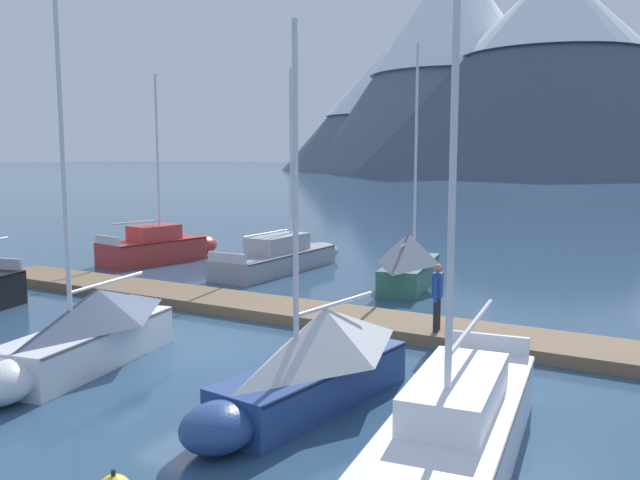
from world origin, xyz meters
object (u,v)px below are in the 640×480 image
sailboat_outer_slip (311,363)px  sailboat_mid_dock_port (283,256)px  person_on_dock (437,293)px  sailboat_nearest_berth (162,246)px  sailboat_mid_dock_starboard (84,332)px  sailboat_far_berth (411,260)px  sailboat_end_of_dock (449,443)px

sailboat_outer_slip → sailboat_mid_dock_port: bearing=123.4°
person_on_dock → sailboat_nearest_berth: bearing=155.6°
sailboat_nearest_berth → person_on_dock: size_ratio=4.78×
sailboat_mid_dock_starboard → sailboat_outer_slip: bearing=3.4°
sailboat_mid_dock_port → sailboat_far_berth: bearing=-8.3°
sailboat_mid_dock_starboard → sailboat_outer_slip: (5.52, 0.33, 0.04)m
sailboat_mid_dock_port → sailboat_far_berth: (5.85, -0.86, 0.38)m
sailboat_mid_dock_starboard → person_on_dock: 8.35m
sailboat_mid_dock_starboard → sailboat_end_of_dock: (8.67, -1.34, -0.20)m
person_on_dock → sailboat_mid_dock_starboard: bearing=-137.9°
sailboat_mid_dock_port → sailboat_end_of_dock: bearing=-51.2°
sailboat_nearest_berth → sailboat_far_berth: bearing=-1.0°
sailboat_mid_dock_port → sailboat_outer_slip: sailboat_mid_dock_port is taller
sailboat_mid_dock_port → sailboat_outer_slip: (8.33, -12.63, 0.30)m
sailboat_mid_dock_port → sailboat_mid_dock_starboard: (2.81, -12.96, 0.26)m
sailboat_outer_slip → sailboat_end_of_dock: (3.15, -1.67, -0.24)m
sailboat_outer_slip → sailboat_end_of_dock: sailboat_end_of_dock is taller
sailboat_nearest_berth → sailboat_far_berth: size_ratio=0.95×
sailboat_mid_dock_port → sailboat_nearest_berth: bearing=-173.7°
sailboat_mid_dock_starboard → sailboat_far_berth: 12.48m
sailboat_nearest_berth → sailboat_mid_dock_port: sailboat_mid_dock_port is taller
sailboat_mid_dock_port → sailboat_outer_slip: bearing=-56.6°
sailboat_nearest_berth → sailboat_outer_slip: 18.57m
sailboat_end_of_dock → person_on_dock: sailboat_end_of_dock is taller
sailboat_mid_dock_port → sailboat_mid_dock_starboard: sailboat_mid_dock_starboard is taller
sailboat_far_berth → sailboat_mid_dock_starboard: bearing=-104.1°
sailboat_mid_dock_starboard → sailboat_end_of_dock: sailboat_end_of_dock is taller
sailboat_mid_dock_port → sailboat_mid_dock_starboard: bearing=-77.8°
sailboat_nearest_berth → sailboat_outer_slip: (14.18, -11.99, 0.21)m
sailboat_mid_dock_port → person_on_dock: bearing=-39.3°
sailboat_mid_dock_port → sailboat_far_berth: size_ratio=0.95×
sailboat_nearest_berth → sailboat_mid_dock_starboard: 15.05m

